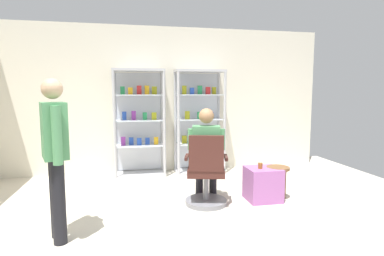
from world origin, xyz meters
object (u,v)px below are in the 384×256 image
Objects in this scene: office_chair at (206,176)px; standing_customer at (55,150)px; display_cabinet_right at (199,121)px; tea_glass at (260,166)px; wooden_stool at (278,173)px; display_cabinet_left at (139,122)px; seated_shopkeeper at (206,150)px; storage_crate at (263,184)px.

standing_customer reaches higher than office_chair.
display_cabinet_right is 1.88m from tea_glass.
standing_customer is 2.90m from wooden_stool.
office_chair is at bearing -99.59° from display_cabinet_right.
tea_glass is at bearing -171.83° from wooden_stool.
display_cabinet_left is 2.60m from wooden_stool.
tea_glass is 0.05× the size of standing_customer.
standing_customer is at bearing -159.26° from office_chair.
standing_customer is (-1.70, -0.64, 0.54)m from office_chair.
seated_shopkeeper is (0.04, 0.16, 0.32)m from office_chair.
office_chair is 2.09× the size of wooden_stool.
wooden_stool is (1.85, -1.73, -0.60)m from display_cabinet_left.
display_cabinet_right is 1.47× the size of seated_shopkeeper.
wooden_stool is (1.05, 0.06, -0.03)m from office_chair.
office_chair is at bearing 20.74° from standing_customer.
display_cabinet_left is at bearing 69.61° from standing_customer.
display_cabinet_right is 1.97m from wooden_stool.
office_chair is at bearing -65.87° from display_cabinet_left.
display_cabinet_left reaches higher than storage_crate.
wooden_stool is at bearing 3.08° from office_chair.
display_cabinet_right reaches higher than storage_crate.
standing_customer is (-1.74, -0.80, 0.22)m from seated_shopkeeper.
storage_crate is (0.78, -0.11, -0.48)m from seated_shopkeeper.
display_cabinet_left is at bearing 131.53° from tea_glass.
display_cabinet_right reaches higher than standing_customer.
office_chair is at bearing -176.92° from wooden_stool.
display_cabinet_left reaches higher than standing_customer.
wooden_stool is at bearing -5.75° from seated_shopkeeper.
display_cabinet_right is 3.15m from standing_customer.
wooden_stool is at bearing -66.52° from display_cabinet_right.
wooden_stool is at bearing -43.03° from display_cabinet_left.
display_cabinet_left is 23.67× the size of tea_glass.
office_chair is 0.84m from storage_crate.
display_cabinet_left is 1.85m from seated_shopkeeper.
storage_crate is (0.52, -1.74, -0.73)m from display_cabinet_right.
standing_customer reaches higher than wooden_stool.
seated_shopkeeper is 2.82× the size of storage_crate.
office_chair reaches higher than tea_glass.
display_cabinet_left is at bearing 114.13° from office_chair.
display_cabinet_left is 4.15× the size of storage_crate.
tea_glass reaches higher than wooden_stool.
storage_crate is 1.00× the size of wooden_stool.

